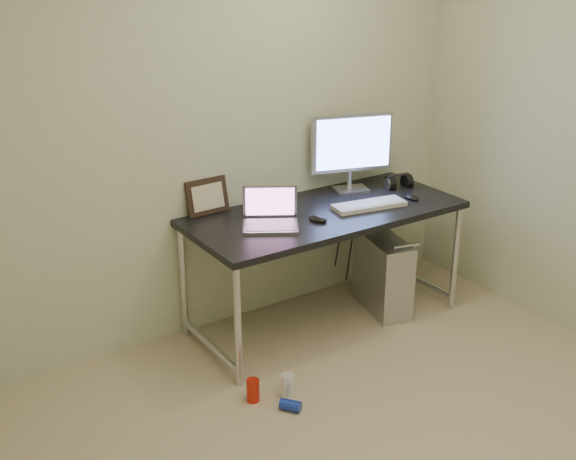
# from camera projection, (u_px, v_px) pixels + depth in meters

# --- Properties ---
(wall_back) EXTENTS (3.50, 0.02, 2.50)m
(wall_back) POSITION_uv_depth(u_px,v_px,m) (214.00, 128.00, 4.15)
(wall_back) COLOR beige
(wall_back) RESTS_ON ground
(desk) EXTENTS (1.69, 0.74, 0.75)m
(desk) POSITION_uv_depth(u_px,v_px,m) (325.00, 222.00, 4.35)
(desk) COLOR black
(desk) RESTS_ON ground
(tower_computer) EXTENTS (0.31, 0.51, 0.53)m
(tower_computer) POSITION_uv_depth(u_px,v_px,m) (383.00, 274.00, 4.67)
(tower_computer) COLOR silver
(tower_computer) RESTS_ON ground
(cable_a) EXTENTS (0.01, 0.16, 0.69)m
(cable_a) POSITION_uv_depth(u_px,v_px,m) (341.00, 235.00, 4.89)
(cable_a) COLOR black
(cable_a) RESTS_ON ground
(cable_b) EXTENTS (0.02, 0.11, 0.71)m
(cable_b) POSITION_uv_depth(u_px,v_px,m) (353.00, 236.00, 4.93)
(cable_b) COLOR black
(cable_b) RESTS_ON ground
(can_red) EXTENTS (0.09, 0.09, 0.13)m
(can_red) POSITION_uv_depth(u_px,v_px,m) (253.00, 390.00, 3.78)
(can_red) COLOR red
(can_red) RESTS_ON ground
(can_white) EXTENTS (0.08, 0.08, 0.13)m
(can_white) POSITION_uv_depth(u_px,v_px,m) (288.00, 386.00, 3.81)
(can_white) COLOR white
(can_white) RESTS_ON ground
(can_blue) EXTENTS (0.11, 0.12, 0.06)m
(can_blue) POSITION_uv_depth(u_px,v_px,m) (290.00, 405.00, 3.71)
(can_blue) COLOR #1830A6
(can_blue) RESTS_ON ground
(laptop) EXTENTS (0.40, 0.38, 0.21)m
(laptop) POSITION_uv_depth(u_px,v_px,m) (270.00, 217.00, 4.08)
(laptop) COLOR #B9B8BF
(laptop) RESTS_ON desk
(monitor) EXTENTS (0.52, 0.21, 0.50)m
(monitor) POSITION_uv_depth(u_px,v_px,m) (352.00, 146.00, 4.57)
(monitor) COLOR #B9B8BF
(monitor) RESTS_ON desk
(keyboard) EXTENTS (0.47, 0.22, 0.03)m
(keyboard) POSITION_uv_depth(u_px,v_px,m) (369.00, 205.00, 4.37)
(keyboard) COLOR silver
(keyboard) RESTS_ON desk
(mouse_right) EXTENTS (0.07, 0.11, 0.04)m
(mouse_right) POSITION_uv_depth(u_px,v_px,m) (412.00, 196.00, 4.51)
(mouse_right) COLOR black
(mouse_right) RESTS_ON desk
(mouse_left) EXTENTS (0.11, 0.14, 0.04)m
(mouse_left) POSITION_uv_depth(u_px,v_px,m) (318.00, 218.00, 4.15)
(mouse_left) COLOR black
(mouse_left) RESTS_ON desk
(headphones) EXTENTS (0.19, 0.11, 0.12)m
(headphones) POSITION_uv_depth(u_px,v_px,m) (399.00, 183.00, 4.72)
(headphones) COLOR black
(headphones) RESTS_ON desk
(picture_frame) EXTENTS (0.27, 0.09, 0.21)m
(picture_frame) POSITION_uv_depth(u_px,v_px,m) (207.00, 196.00, 4.24)
(picture_frame) COLOR black
(picture_frame) RESTS_ON desk
(webcam) EXTENTS (0.04, 0.04, 0.12)m
(webcam) POSITION_uv_depth(u_px,v_px,m) (247.00, 198.00, 4.26)
(webcam) COLOR silver
(webcam) RESTS_ON desk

